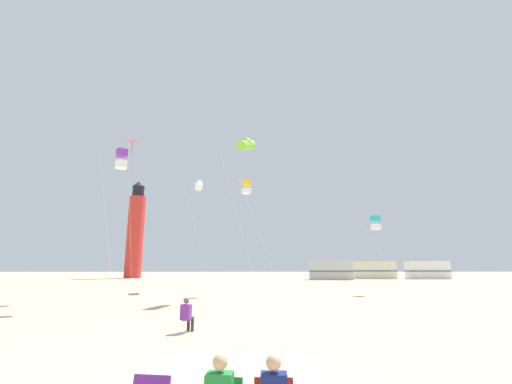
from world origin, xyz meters
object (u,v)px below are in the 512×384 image
at_px(kite_tube_white, 199,185).
at_px(kite_box_gold, 247,187).
at_px(rv_van_silver, 331,270).
at_px(kite_flyer_standing, 187,314).
at_px(kite_box_cyan, 376,223).
at_px(rv_van_cream, 374,270).
at_px(kite_diamond_scarlet, 132,147).
at_px(rv_van_white, 427,270).
at_px(kite_box_violet, 121,159).
at_px(lighthouse_distant, 135,232).
at_px(kite_tube_lime, 246,144).

xyz_separation_m(kite_tube_white, kite_box_gold, (4.62, -3.78, -1.01)).
bearing_deg(rv_van_silver, kite_flyer_standing, -105.62).
height_order(kite_flyer_standing, kite_box_cyan, kite_box_cyan).
bearing_deg(rv_van_cream, rv_van_silver, -155.24).
distance_m(kite_diamond_scarlet, rv_van_cream, 43.90).
distance_m(kite_box_cyan, kite_tube_white, 16.28).
distance_m(kite_flyer_standing, rv_van_white, 52.89).
distance_m(kite_box_violet, kite_tube_white, 12.82).
distance_m(kite_box_violet, rv_van_silver, 39.73).
height_order(kite_diamond_scarlet, rv_van_cream, kite_diamond_scarlet).
bearing_deg(lighthouse_distant, kite_box_cyan, -46.18).
xyz_separation_m(kite_box_cyan, kite_box_gold, (-10.70, -0.01, 2.99)).
bearing_deg(kite_tube_lime, kite_box_violet, -148.07).
xyz_separation_m(kite_diamond_scarlet, rv_van_white, (37.17, 31.07, -9.56)).
distance_m(kite_box_cyan, kite_diamond_scarlet, 20.29).
bearing_deg(kite_tube_white, kite_box_cyan, -13.83).
relative_size(kite_tube_lime, kite_diamond_scarlet, 0.99).
height_order(kite_tube_white, rv_van_cream, kite_tube_white).
distance_m(kite_box_violet, kite_diamond_scarlet, 6.10).
xyz_separation_m(kite_tube_lime, kite_diamond_scarlet, (-8.62, 0.83, 0.03)).
bearing_deg(rv_van_cream, kite_box_cyan, -106.38).
xyz_separation_m(kite_box_violet, kite_box_cyan, (17.93, 8.71, -2.69)).
xyz_separation_m(kite_box_gold, rv_van_silver, (12.50, 25.07, -7.25)).
relative_size(kite_box_violet, kite_box_cyan, 1.43).
bearing_deg(lighthouse_distant, rv_van_cream, -4.87).
bearing_deg(kite_box_cyan, rv_van_white, 57.17).
xyz_separation_m(kite_tube_white, rv_van_cream, (24.91, 24.50, -8.26)).
height_order(kite_flyer_standing, rv_van_cream, rv_van_cream).
distance_m(kite_box_violet, rv_van_white, 51.53).
xyz_separation_m(kite_box_cyan, kite_diamond_scarlet, (-19.30, -3.37, 5.29)).
height_order(lighthouse_distant, rv_van_silver, lighthouse_distant).
height_order(kite_tube_lime, lighthouse_distant, lighthouse_distant).
xyz_separation_m(kite_tube_lime, kite_tube_white, (-4.64, 7.97, -1.26)).
bearing_deg(kite_box_cyan, kite_tube_white, 166.17).
bearing_deg(rv_van_white, kite_box_gold, -133.74).
bearing_deg(kite_box_gold, kite_flyer_standing, -96.58).
bearing_deg(kite_tube_white, kite_diamond_scarlet, -119.15).
height_order(kite_box_cyan, rv_van_silver, kite_box_cyan).
bearing_deg(rv_van_white, kite_tube_lime, -129.69).
relative_size(kite_box_gold, rv_van_cream, 1.41).
height_order(kite_flyer_standing, kite_diamond_scarlet, kite_diamond_scarlet).
height_order(kite_tube_lime, kite_diamond_scarlet, kite_diamond_scarlet).
bearing_deg(kite_diamond_scarlet, rv_van_white, 39.89).
bearing_deg(kite_box_cyan, kite_diamond_scarlet, -170.10).
relative_size(kite_flyer_standing, kite_diamond_scarlet, 0.10).
bearing_deg(lighthouse_distant, kite_box_gold, -58.13).
distance_m(kite_tube_white, kite_box_gold, 6.06).
relative_size(kite_flyer_standing, kite_box_cyan, 0.19).
height_order(kite_tube_white, lighthouse_distant, lighthouse_distant).
height_order(kite_flyer_standing, kite_tube_lime, kite_tube_lime).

